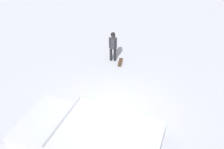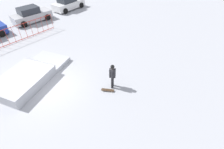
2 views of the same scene
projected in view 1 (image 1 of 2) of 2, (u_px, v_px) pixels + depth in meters
name	position (u px, v px, depth m)	size (l,w,h in m)	color
ground_plane	(112.00, 115.00, 9.88)	(60.00, 60.00, 0.00)	#A8AAB2
skate_ramp	(96.00, 137.00, 8.58)	(5.89, 3.91, 0.74)	#B0B3BB
skater	(113.00, 45.00, 12.71)	(0.39, 0.44, 1.73)	black
skateboard	(120.00, 62.00, 13.02)	(0.55, 0.80, 0.09)	#3F2D1E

